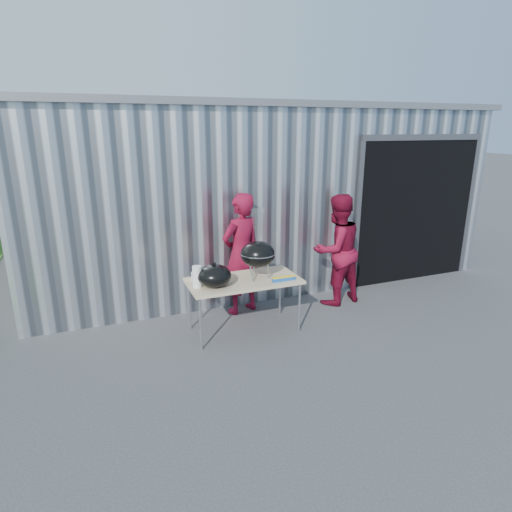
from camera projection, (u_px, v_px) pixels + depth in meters
name	position (u px, v px, depth m)	size (l,w,h in m)	color
ground	(290.00, 354.00, 5.33)	(80.00, 80.00, 0.00)	#3A3A3C
building	(237.00, 184.00, 9.29)	(8.20, 6.20, 3.10)	silver
folding_table	(244.00, 282.00, 5.76)	(1.50, 0.75, 0.75)	tan
kettle_grill	(258.00, 249.00, 5.66)	(0.47, 0.47, 0.94)	black
grill_lid	(214.00, 276.00, 5.46)	(0.44, 0.44, 0.32)	black
paper_towels	(197.00, 277.00, 5.43)	(0.12, 0.12, 0.28)	white
white_tub	(200.00, 276.00, 5.72)	(0.20, 0.15, 0.10)	white
foil_box	(284.00, 279.00, 5.68)	(0.32, 0.05, 0.06)	#184FA2
person_cook	(241.00, 254.00, 6.32)	(0.66, 0.44, 1.82)	maroon
person_bystander	(337.00, 250.00, 6.68)	(0.85, 0.66, 1.75)	maroon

